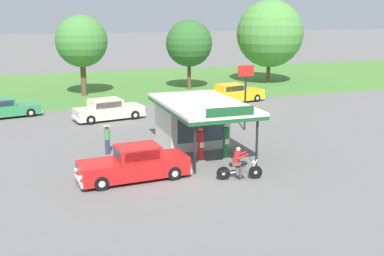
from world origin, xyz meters
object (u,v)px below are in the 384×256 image
(gas_pump_offside, at_px, (226,142))
(bystander_leaning_by_kiosk, at_px, (107,139))
(motorcycle_with_rider, at_px, (239,166))
(featured_classic_sedan, at_px, (134,165))
(roadside_pole_sign, at_px, (246,86))
(parked_car_back_row_far_left, at_px, (108,110))
(parked_car_back_row_far_right, at_px, (234,94))
(parked_car_back_row_centre_right, at_px, (4,109))
(gas_pump_nearside, at_px, (201,146))

(gas_pump_offside, bearing_deg, bystander_leaning_by_kiosk, 152.91)
(gas_pump_offside, xyz_separation_m, motorcycle_with_rider, (-0.70, -3.17, -0.26))
(featured_classic_sedan, relative_size, roadside_pole_sign, 1.25)
(parked_car_back_row_far_left, relative_size, parked_car_back_row_far_right, 0.93)
(bystander_leaning_by_kiosk, bearing_deg, parked_car_back_row_centre_right, 115.48)
(motorcycle_with_rider, height_order, bystander_leaning_by_kiosk, bystander_leaning_by_kiosk)
(gas_pump_offside, distance_m, bystander_leaning_by_kiosk, 6.56)
(featured_classic_sedan, xyz_separation_m, roadside_pole_sign, (9.05, 6.98, 2.24))
(gas_pump_offside, bearing_deg, motorcycle_with_rider, -102.40)
(gas_pump_nearside, height_order, roadside_pole_sign, roadside_pole_sign)
(parked_car_back_row_centre_right, distance_m, parked_car_back_row_far_left, 7.91)
(motorcycle_with_rider, distance_m, bystander_leaning_by_kiosk, 8.03)
(parked_car_back_row_far_right, bearing_deg, parked_car_back_row_centre_right, 179.37)
(motorcycle_with_rider, bearing_deg, gas_pump_nearside, 103.16)
(parked_car_back_row_centre_right, bearing_deg, featured_classic_sedan, -69.45)
(parked_car_back_row_centre_right, relative_size, parked_car_back_row_far_left, 0.99)
(gas_pump_offside, relative_size, featured_classic_sedan, 0.37)
(parked_car_back_row_centre_right, distance_m, parked_car_back_row_far_right, 18.59)
(gas_pump_offside, relative_size, parked_car_back_row_far_right, 0.35)
(gas_pump_offside, distance_m, featured_classic_sedan, 5.57)
(parked_car_back_row_far_right, xyz_separation_m, bystander_leaning_by_kiosk, (-12.92, -11.70, 0.14))
(gas_pump_offside, bearing_deg, parked_car_back_row_far_left, 110.36)
(parked_car_back_row_far_right, relative_size, roadside_pole_sign, 1.33)
(gas_pump_nearside, relative_size, parked_car_back_row_far_left, 0.36)
(parked_car_back_row_far_left, bearing_deg, parked_car_back_row_far_right, 15.08)
(featured_classic_sedan, distance_m, parked_car_back_row_far_right, 20.45)
(gas_pump_nearside, bearing_deg, parked_car_back_row_far_left, 103.89)
(parked_car_back_row_centre_right, relative_size, roadside_pole_sign, 1.23)
(parked_car_back_row_centre_right, xyz_separation_m, parked_car_back_row_far_right, (18.59, -0.20, 0.07))
(gas_pump_nearside, height_order, featured_classic_sedan, gas_pump_nearside)
(featured_classic_sedan, relative_size, parked_car_back_row_centre_right, 1.02)
(motorcycle_with_rider, relative_size, featured_classic_sedan, 0.40)
(parked_car_back_row_centre_right, bearing_deg, bystander_leaning_by_kiosk, -64.52)
(parked_car_back_row_far_right, bearing_deg, roadside_pole_sign, -109.99)
(bystander_leaning_by_kiosk, bearing_deg, roadside_pole_sign, 14.31)
(gas_pump_offside, relative_size, roadside_pole_sign, 0.47)
(parked_car_back_row_far_left, bearing_deg, gas_pump_offside, -69.64)
(featured_classic_sedan, xyz_separation_m, bystander_leaning_by_kiosk, (-0.50, 4.55, 0.15))
(gas_pump_offside, height_order, featured_classic_sedan, gas_pump_offside)
(featured_classic_sedan, height_order, bystander_leaning_by_kiosk, bystander_leaning_by_kiosk)
(gas_pump_nearside, height_order, parked_car_back_row_centre_right, gas_pump_nearside)
(parked_car_back_row_centre_right, bearing_deg, gas_pump_offside, -52.29)
(motorcycle_with_rider, xyz_separation_m, parked_car_back_row_centre_right, (-10.81, 18.06, 0.02))
(parked_car_back_row_centre_right, height_order, roadside_pole_sign, roadside_pole_sign)
(parked_car_back_row_centre_right, height_order, parked_car_back_row_far_right, parked_car_back_row_far_right)
(gas_pump_nearside, distance_m, gas_pump_offside, 1.44)
(motorcycle_with_rider, distance_m, featured_classic_sedan, 4.92)
(gas_pump_nearside, distance_m, roadside_pole_sign, 7.77)
(motorcycle_with_rider, height_order, featured_classic_sedan, featured_classic_sedan)
(featured_classic_sedan, height_order, roadside_pole_sign, roadside_pole_sign)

